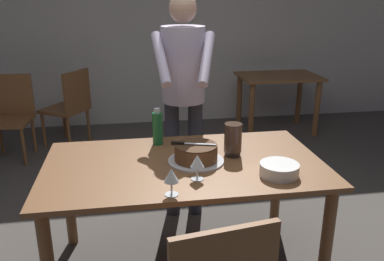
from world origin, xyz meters
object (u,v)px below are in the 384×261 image
(background_chair_0, at_px, (10,114))
(background_chair_1, at_px, (69,105))
(person_cutting_cake, at_px, (183,85))
(background_table, at_px, (278,88))
(wine_glass_far, at_px, (171,176))
(cake_on_platter, at_px, (196,154))
(cake_knife, at_px, (184,143))
(plate_stack, at_px, (279,169))
(wine_glass_near, at_px, (197,162))
(water_bottle, at_px, (158,128))
(hurricane_lamp, at_px, (233,140))
(main_dining_table, at_px, (184,178))

(background_chair_0, height_order, background_chair_1, same)
(person_cutting_cake, distance_m, background_table, 2.47)
(wine_glass_far, xyz_separation_m, person_cutting_cake, (0.21, 1.08, 0.22))
(cake_on_platter, distance_m, cake_knife, 0.10)
(plate_stack, bearing_deg, background_table, 69.21)
(wine_glass_near, bearing_deg, background_chair_1, 110.94)
(cake_knife, xyz_separation_m, wine_glass_near, (0.04, -0.26, -0.01))
(background_chair_0, bearing_deg, wine_glass_far, -60.64)
(person_cutting_cake, xyz_separation_m, background_chair_1, (-1.09, 1.78, -0.58))
(cake_knife, height_order, water_bottle, water_bottle)
(person_cutting_cake, distance_m, background_chair_1, 2.17)
(water_bottle, relative_size, background_chair_0, 0.28)
(cake_on_platter, xyz_separation_m, background_chair_1, (-1.07, 2.47, -0.31))
(background_table, bearing_deg, background_chair_1, -177.32)
(plate_stack, bearing_deg, background_chair_1, 118.75)
(background_table, height_order, background_chair_1, background_chair_1)
(person_cutting_cake, relative_size, background_chair_0, 1.91)
(cake_on_platter, xyz_separation_m, person_cutting_cake, (0.02, 0.69, 0.27))
(person_cutting_cake, bearing_deg, background_chair_1, 121.49)
(hurricane_lamp, xyz_separation_m, background_table, (1.27, 2.53, -0.28))
(cake_knife, xyz_separation_m, plate_stack, (0.50, -0.28, -0.08))
(main_dining_table, xyz_separation_m, plate_stack, (0.50, -0.26, 0.14))
(main_dining_table, relative_size, cake_on_platter, 4.93)
(main_dining_table, relative_size, water_bottle, 6.70)
(hurricane_lamp, bearing_deg, background_chair_0, 131.61)
(background_chair_0, bearing_deg, main_dining_table, -54.26)
(person_cutting_cake, xyz_separation_m, background_chair_0, (-1.67, 1.51, -0.58))
(main_dining_table, bearing_deg, wine_glass_near, -80.92)
(cake_knife, bearing_deg, water_bottle, 112.37)
(main_dining_table, height_order, plate_stack, plate_stack)
(hurricane_lamp, distance_m, background_table, 2.84)
(water_bottle, bearing_deg, wine_glass_near, -73.86)
(wine_glass_near, height_order, person_cutting_cake, person_cutting_cake)
(wine_glass_far, relative_size, background_chair_1, 0.16)
(cake_on_platter, relative_size, person_cutting_cake, 0.20)
(cake_knife, bearing_deg, background_chair_0, 126.02)
(cake_on_platter, relative_size, plate_stack, 1.55)
(water_bottle, bearing_deg, hurricane_lamp, -32.27)
(wine_glass_near, height_order, background_chair_0, background_chair_0)
(wine_glass_far, relative_size, hurricane_lamp, 0.69)
(wine_glass_far, relative_size, water_bottle, 0.58)
(background_table, bearing_deg, main_dining_table, -121.45)
(main_dining_table, distance_m, wine_glass_far, 0.46)
(main_dining_table, bearing_deg, wine_glass_far, -106.85)
(plate_stack, bearing_deg, cake_knife, 150.45)
(cake_knife, height_order, plate_stack, cake_knife)
(main_dining_table, relative_size, background_chair_1, 1.86)
(person_cutting_cake, height_order, background_table, person_cutting_cake)
(water_bottle, bearing_deg, background_chair_0, 128.04)
(wine_glass_far, bearing_deg, cake_knife, 73.45)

